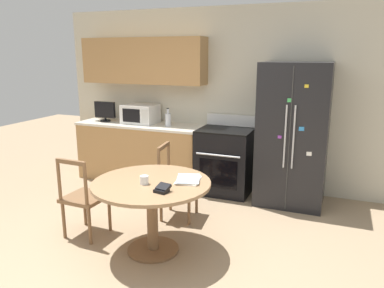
# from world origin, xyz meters

# --- Properties ---
(ground_plane) EXTENTS (14.00, 14.00, 0.00)m
(ground_plane) POSITION_xyz_m (0.00, 0.00, 0.00)
(ground_plane) COLOR #9E8466
(back_wall) EXTENTS (5.20, 0.44, 2.60)m
(back_wall) POSITION_xyz_m (-0.31, 2.59, 1.44)
(back_wall) COLOR beige
(back_wall) RESTS_ON ground_plane
(kitchen_counter) EXTENTS (1.99, 0.64, 0.90)m
(kitchen_counter) POSITION_xyz_m (-1.22, 2.29, 0.45)
(kitchen_counter) COLOR #AD7F4C
(kitchen_counter) RESTS_ON ground_plane
(refrigerator) EXTENTS (0.86, 0.75, 1.85)m
(refrigerator) POSITION_xyz_m (1.08, 2.22, 0.92)
(refrigerator) COLOR black
(refrigerator) RESTS_ON ground_plane
(oven_range) EXTENTS (0.74, 0.68, 1.08)m
(oven_range) POSITION_xyz_m (0.16, 2.26, 0.47)
(oven_range) COLOR black
(oven_range) RESTS_ON ground_plane
(microwave) EXTENTS (0.51, 0.40, 0.28)m
(microwave) POSITION_xyz_m (-1.24, 2.33, 1.04)
(microwave) COLOR white
(microwave) RESTS_ON kitchen_counter
(countertop_tv) EXTENTS (0.36, 0.16, 0.31)m
(countertop_tv) POSITION_xyz_m (-1.84, 2.26, 1.07)
(countertop_tv) COLOR black
(countertop_tv) RESTS_ON kitchen_counter
(counter_bottle) EXTENTS (0.08, 0.08, 0.27)m
(counter_bottle) POSITION_xyz_m (-0.73, 2.25, 1.00)
(counter_bottle) COLOR silver
(counter_bottle) RESTS_ON kitchen_counter
(dining_table) EXTENTS (1.16, 1.16, 0.74)m
(dining_table) POSITION_xyz_m (-0.02, 0.38, 0.59)
(dining_table) COLOR #997551
(dining_table) RESTS_ON ground_plane
(dining_chair_left) EXTENTS (0.43, 0.43, 0.90)m
(dining_chair_left) POSITION_xyz_m (-0.86, 0.40, 0.43)
(dining_chair_left) COLOR brown
(dining_chair_left) RESTS_ON ground_plane
(dining_chair_far) EXTENTS (0.46, 0.46, 0.90)m
(dining_chair_far) POSITION_xyz_m (-0.13, 1.21, 0.43)
(dining_chair_far) COLOR brown
(dining_chair_far) RESTS_ON ground_plane
(candle_glass) EXTENTS (0.08, 0.08, 0.08)m
(candle_glass) POSITION_xyz_m (-0.05, 0.30, 0.77)
(candle_glass) COLOR silver
(candle_glass) RESTS_ON dining_table
(wallet) EXTENTS (0.14, 0.15, 0.07)m
(wallet) POSITION_xyz_m (0.20, 0.17, 0.76)
(wallet) COLOR black
(wallet) RESTS_ON dining_table
(mail_stack) EXTENTS (0.30, 0.35, 0.02)m
(mail_stack) POSITION_xyz_m (0.30, 0.54, 0.75)
(mail_stack) COLOR white
(mail_stack) RESTS_ON dining_table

